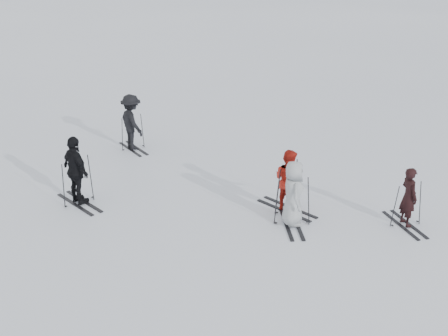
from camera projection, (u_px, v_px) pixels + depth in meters
name	position (u px, v px, depth m)	size (l,w,h in m)	color
ground	(247.00, 215.00, 14.77)	(120.00, 120.00, 0.00)	silver
skier_near_dark	(408.00, 198.00, 13.95)	(0.56, 0.37, 1.54)	black
skier_red	(288.00, 181.00, 14.74)	(0.81, 0.63, 1.68)	#A61C12
skier_grey	(293.00, 194.00, 13.97)	(0.82, 0.54, 1.69)	#9FA4A8
skier_uphill_left	(76.00, 171.00, 15.02)	(1.12, 0.47, 1.91)	black
skier_uphill_far	(132.00, 123.00, 18.91)	(1.22, 0.70, 1.88)	black
skis_near_dark	(408.00, 204.00, 14.02)	(0.87, 1.64, 1.19)	black
skis_red	(288.00, 186.00, 14.80)	(0.99, 1.86, 1.36)	black
skis_grey	(293.00, 201.00, 14.04)	(0.96, 1.81, 1.32)	black
skis_uphill_left	(77.00, 181.00, 15.13)	(0.98, 1.85, 1.35)	black
skis_uphill_far	(132.00, 132.00, 19.03)	(0.89, 1.68, 1.22)	black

